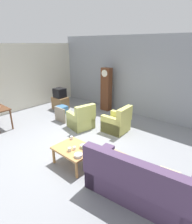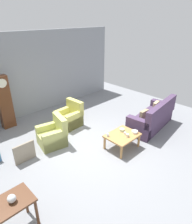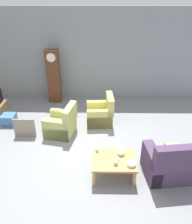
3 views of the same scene
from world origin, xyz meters
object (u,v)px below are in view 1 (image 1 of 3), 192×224
(coffee_table_wood, at_px, (74,150))
(tv_stand_cabinet, at_px, (60,103))
(bowl_white_stacked, at_px, (78,155))
(bowl_shallow_green, at_px, (83,146))
(cup_cream_tall, at_px, (70,149))
(couch_floral, at_px, (139,184))
(cup_blue_rimmed, at_px, (72,138))
(storage_box_blue, at_px, (62,109))
(armchair_olive_near, at_px, (81,120))
(cup_white_porcelain, at_px, (74,148))
(armchair_olive_far, at_px, (117,123))
(framed_picture_leaning, at_px, (60,115))
(grandfather_clock, at_px, (106,89))
(tv_crt, at_px, (60,93))

(coffee_table_wood, distance_m, tv_stand_cabinet, 4.41)
(bowl_white_stacked, height_order, bowl_shallow_green, bowl_shallow_green)
(cup_cream_tall, relative_size, bowl_shallow_green, 0.57)
(couch_floral, height_order, tv_stand_cabinet, couch_floral)
(coffee_table_wood, distance_m, cup_blue_rimmed, 0.47)
(storage_box_blue, relative_size, cup_blue_rimmed, 5.08)
(armchair_olive_near, bearing_deg, cup_white_porcelain, -48.76)
(tv_stand_cabinet, bearing_deg, bowl_shallow_green, -31.16)
(armchair_olive_far, bearing_deg, framed_picture_leaning, -160.31)
(coffee_table_wood, bearing_deg, cup_cream_tall, -81.11)
(cup_white_porcelain, bearing_deg, cup_cream_tall, -106.39)
(cup_blue_rimmed, bearing_deg, coffee_table_wood, -33.95)
(armchair_olive_far, distance_m, bowl_shallow_green, 2.13)
(coffee_table_wood, xyz_separation_m, grandfather_clock, (-1.94, 3.72, 0.56))
(armchair_olive_far, bearing_deg, cup_white_porcelain, -81.61)
(grandfather_clock, bearing_deg, cup_white_porcelain, -62.02)
(couch_floral, xyz_separation_m, cup_white_porcelain, (-1.71, -0.10, 0.15))
(cup_white_porcelain, distance_m, bowl_white_stacked, 0.33)
(armchair_olive_near, relative_size, cup_white_porcelain, 11.62)
(armchair_olive_far, bearing_deg, cup_cream_tall, -82.87)
(storage_box_blue, height_order, cup_blue_rimmed, cup_blue_rimmed)
(tv_crt, bearing_deg, couch_floral, -23.94)
(armchair_olive_far, relative_size, grandfather_clock, 0.48)
(armchair_olive_far, distance_m, cup_blue_rimmed, 1.99)
(coffee_table_wood, relative_size, cup_white_porcelain, 11.97)
(coffee_table_wood, relative_size, grandfather_clock, 0.51)
(couch_floral, relative_size, grandfather_clock, 1.15)
(storage_box_blue, bearing_deg, cup_white_porcelain, -34.21)
(cup_white_porcelain, height_order, cup_cream_tall, cup_cream_tall)
(tv_stand_cabinet, distance_m, bowl_white_stacked, 4.81)
(armchair_olive_far, height_order, storage_box_blue, armchair_olive_far)
(armchair_olive_near, height_order, armchair_olive_far, same)
(tv_stand_cabinet, distance_m, cup_blue_rimmed, 3.96)
(framed_picture_leaning, xyz_separation_m, cup_cream_tall, (2.45, -1.63, 0.22))
(cup_blue_rimmed, bearing_deg, tv_stand_cabinet, 146.04)
(coffee_table_wood, distance_m, tv_crt, 4.42)
(cup_cream_tall, bearing_deg, cup_white_porcelain, 73.61)
(tv_stand_cabinet, distance_m, bowl_shallow_green, 4.47)
(armchair_olive_far, relative_size, framed_picture_leaning, 1.53)
(couch_floral, height_order, storage_box_blue, couch_floral)
(grandfather_clock, xyz_separation_m, framed_picture_leaning, (-0.48, -2.25, -0.67))
(grandfather_clock, bearing_deg, cup_cream_tall, -63.19)
(armchair_olive_near, height_order, grandfather_clock, grandfather_clock)
(tv_crt, xyz_separation_m, cup_cream_tall, (3.68, -2.63, -0.24))
(grandfather_clock, xyz_separation_m, storage_box_blue, (-1.19, -1.60, -0.80))
(armchair_olive_near, bearing_deg, framed_picture_leaning, -171.32)
(armchair_olive_near, bearing_deg, cup_blue_rimmed, -53.21)
(cup_cream_tall, bearing_deg, framed_picture_leaning, 146.30)
(grandfather_clock, distance_m, storage_box_blue, 2.14)
(cup_blue_rimmed, bearing_deg, cup_white_porcelain, -34.33)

